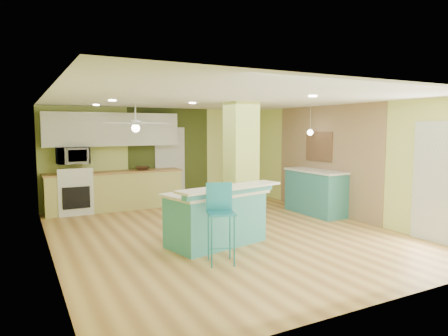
{
  "coord_description": "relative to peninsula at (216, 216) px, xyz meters",
  "views": [
    {
      "loc": [
        -3.44,
        -6.51,
        1.98
      ],
      "look_at": [
        0.21,
        0.4,
        1.2
      ],
      "focal_mm": 32.0,
      "sensor_mm": 36.0,
      "label": 1
    }
  ],
  "objects": [
    {
      "name": "side_counter",
      "position": [
        3.14,
        1.12,
        0.03
      ],
      "size": [
        0.67,
        1.59,
        1.02
      ],
      "color": "teal",
      "rests_on": "floor"
    },
    {
      "name": "canister",
      "position": [
        0.18,
        -0.11,
        0.5
      ],
      "size": [
        0.14,
        0.14,
        0.16
      ],
      "primitive_type": "cylinder",
      "color": "gold",
      "rests_on": "peninsula"
    },
    {
      "name": "microwave",
      "position": [
        -1.81,
        3.75,
        0.87
      ],
      "size": [
        0.7,
        0.48,
        0.39
      ],
      "primitive_type": "imported",
      "color": "silver",
      "rests_on": "wall_back"
    },
    {
      "name": "wall_left",
      "position": [
        -2.56,
        0.55,
        0.77
      ],
      "size": [
        0.01,
        7.0,
        2.5
      ],
      "primitive_type": "cube",
      "color": "#DDEB7E",
      "rests_on": "floor"
    },
    {
      "name": "fruit_bowl",
      "position": [
        -0.18,
        3.73,
        0.5
      ],
      "size": [
        0.45,
        0.45,
        0.08
      ],
      "primitive_type": "imported",
      "rotation": [
        0.0,
        0.0,
        -0.39
      ],
      "color": "#3B2418",
      "rests_on": "kitchen_run"
    },
    {
      "name": "upper_cabinets",
      "position": [
        -0.86,
        3.87,
        1.47
      ],
      "size": [
        3.2,
        0.34,
        0.8
      ],
      "primitive_type": "cube",
      "color": "silver",
      "rests_on": "wall_back"
    },
    {
      "name": "bar_stool",
      "position": [
        -0.36,
        -0.84,
        0.3
      ],
      "size": [
        0.49,
        0.49,
        1.18
      ],
      "rotation": [
        0.0,
        0.0,
        -0.31
      ],
      "color": "teal",
      "rests_on": "floor"
    },
    {
      "name": "pendant_lamp",
      "position": [
        3.09,
        1.3,
        1.4
      ],
      "size": [
        0.14,
        0.14,
        0.69
      ],
      "color": "white",
      "rests_on": "ceiling"
    },
    {
      "name": "wall_back",
      "position": [
        0.44,
        4.05,
        0.77
      ],
      "size": [
        6.0,
        0.01,
        2.5
      ],
      "primitive_type": "cube",
      "color": "#DDEB7E",
      "rests_on": "floor"
    },
    {
      "name": "french_door",
      "position": [
        3.41,
        -1.75,
        0.57
      ],
      "size": [
        0.04,
        1.08,
        2.1
      ],
      "primitive_type": "cube",
      "color": "silver",
      "rests_on": "floor"
    },
    {
      "name": "stove",
      "position": [
        -1.81,
        3.74,
        -0.02
      ],
      "size": [
        0.76,
        0.66,
        1.08
      ],
      "color": "white",
      "rests_on": "floor"
    },
    {
      "name": "kitchen_run",
      "position": [
        -0.86,
        3.75,
        -0.01
      ],
      "size": [
        3.25,
        0.63,
        0.94
      ],
      "color": "#CBC36A",
      "rests_on": "floor"
    },
    {
      "name": "wood_panel",
      "position": [
        3.43,
        1.15,
        0.77
      ],
      "size": [
        0.02,
        3.4,
        2.5
      ],
      "primitive_type": "cube",
      "color": "#8D6E50",
      "rests_on": "floor"
    },
    {
      "name": "wall_right",
      "position": [
        3.45,
        0.55,
        0.77
      ],
      "size": [
        0.01,
        7.0,
        2.5
      ],
      "primitive_type": "cube",
      "color": "#DDEB7E",
      "rests_on": "floor"
    },
    {
      "name": "olive_accent",
      "position": [
        0.64,
        4.04,
        0.77
      ],
      "size": [
        2.2,
        0.02,
        2.5
      ],
      "primitive_type": "cube",
      "color": "#3D481C",
      "rests_on": "floor"
    },
    {
      "name": "ceiling",
      "position": [
        0.44,
        0.55,
        2.02
      ],
      "size": [
        6.0,
        7.0,
        0.01
      ],
      "primitive_type": "cube",
      "color": "white",
      "rests_on": "wall_back"
    },
    {
      "name": "wall_decor",
      "position": [
        3.41,
        1.35,
        1.07
      ],
      "size": [
        0.03,
        0.9,
        0.7
      ],
      "primitive_type": "cube",
      "color": "brown",
      "rests_on": "wood_panel"
    },
    {
      "name": "floor",
      "position": [
        0.44,
        0.55,
        -0.49
      ],
      "size": [
        6.0,
        7.0,
        0.01
      ],
      "primitive_type": "cube",
      "color": "#A46F39",
      "rests_on": "ground"
    },
    {
      "name": "interior_door",
      "position": [
        0.64,
        4.01,
        0.52
      ],
      "size": [
        0.82,
        0.05,
        2.0
      ],
      "primitive_type": "cube",
      "color": "silver",
      "rests_on": "floor"
    },
    {
      "name": "column",
      "position": [
        1.09,
        1.05,
        0.77
      ],
      "size": [
        0.55,
        0.55,
        2.5
      ],
      "primitive_type": "cube",
      "color": "#C1D864",
      "rests_on": "floor"
    },
    {
      "name": "wall_front",
      "position": [
        0.44,
        -2.96,
        0.77
      ],
      "size": [
        6.0,
        0.01,
        2.5
      ],
      "primitive_type": "cube",
      "color": "#DDEB7E",
      "rests_on": "floor"
    },
    {
      "name": "ceiling_fan",
      "position": [
        -0.66,
        2.55,
        1.6
      ],
      "size": [
        1.41,
        1.41,
        0.61
      ],
      "color": "silver",
      "rests_on": "ceiling"
    },
    {
      "name": "peninsula",
      "position": [
        0.0,
        0.0,
        0.0
      ],
      "size": [
        2.02,
        1.41,
        1.04
      ],
      "rotation": [
        0.0,
        0.0,
        0.22
      ],
      "color": "teal",
      "rests_on": "floor"
    }
  ]
}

